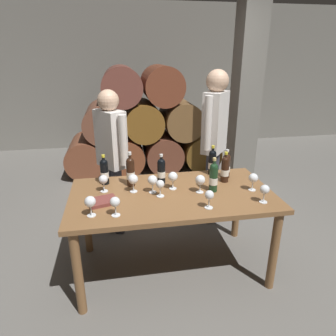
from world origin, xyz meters
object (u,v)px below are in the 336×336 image
wine_glass_3 (265,190)px  wine_glass_7 (253,178)px  wine_bottle_0 (161,171)px  wine_glass_0 (115,203)px  wine_glass_10 (152,181)px  taster_seated_left (112,152)px  wine_bottle_2 (104,171)px  wine_bottle_1 (212,162)px  wine_glass_8 (90,202)px  wine_bottle_6 (226,165)px  wine_bottle_4 (225,169)px  wine_bottle_3 (130,171)px  wine_glass_5 (160,185)px  wine_glass_2 (200,180)px  wine_glass_9 (173,177)px  sommelier_presenting (214,135)px  tasting_notebook (102,201)px  wine_glass_1 (209,196)px  wine_glass_4 (103,180)px  wine_bottle_5 (214,177)px  dining_table (172,203)px  wine_glass_6 (133,180)px

wine_glass_3 → wine_glass_7: 0.23m
wine_bottle_0 → wine_glass_0: size_ratio=1.84×
wine_glass_10 → taster_seated_left: size_ratio=0.10×
wine_bottle_2 → wine_glass_0: size_ratio=1.85×
wine_bottle_1 → wine_glass_8: 1.26m
wine_bottle_6 → wine_glass_8: size_ratio=1.77×
wine_bottle_4 → taster_seated_left: bearing=150.9°
wine_bottle_3 → wine_glass_5: wine_bottle_3 is taller
wine_glass_3 → taster_seated_left: size_ratio=0.10×
wine_bottle_3 → wine_bottle_6: size_ratio=1.14×
wine_bottle_0 → wine_glass_2: size_ratio=1.74×
wine_bottle_1 → wine_glass_9: bearing=-148.6°
wine_bottle_0 → wine_bottle_6: (0.62, 0.02, 0.00)m
sommelier_presenting → wine_bottle_3: bearing=-150.2°
wine_bottle_0 → tasting_notebook: size_ratio=1.24×
wine_glass_1 → wine_glass_4: size_ratio=0.97×
wine_glass_8 → wine_bottle_5: bearing=14.1°
wine_bottle_0 → wine_glass_1: (0.28, -0.53, -0.02)m
wine_bottle_4 → wine_glass_2: bearing=-146.8°
wine_glass_3 → wine_glass_4: (-1.24, 0.42, 0.00)m
wine_glass_4 → wine_bottle_2: bearing=87.9°
dining_table → wine_glass_2: (0.23, -0.03, 0.20)m
sommelier_presenting → wine_glass_3: bearing=-85.8°
wine_glass_3 → wine_glass_5: (-0.78, 0.24, -0.00)m
wine_glass_3 → sommelier_presenting: size_ratio=0.09×
wine_bottle_6 → wine_glass_5: 0.73m
wine_bottle_3 → wine_glass_7: 1.06m
wine_glass_8 → sommelier_presenting: 1.62m
dining_table → wine_bottle_2: bearing=152.1°
wine_bottle_5 → wine_glass_1: 0.31m
wine_glass_1 → wine_glass_4: wine_glass_4 is taller
wine_bottle_4 → wine_glass_6: size_ratio=1.80×
dining_table → wine_glass_9: 0.22m
wine_bottle_4 → wine_glass_1: size_ratio=1.95×
wine_bottle_4 → wine_glass_0: wine_bottle_4 is taller
wine_bottle_4 → wine_glass_7: bearing=-52.3°
wine_bottle_4 → taster_seated_left: size_ratio=0.18×
wine_bottle_4 → tasting_notebook: size_ratio=1.28×
wine_bottle_6 → wine_glass_2: (-0.33, -0.28, -0.01)m
wine_glass_6 → wine_glass_9: size_ratio=1.01×
wine_glass_2 → wine_glass_4: 0.81m
wine_bottle_2 → wine_glass_9: 0.62m
wine_glass_4 → sommelier_presenting: bearing=28.0°
wine_bottle_2 → wine_bottle_6: size_ratio=1.00×
wine_glass_7 → wine_glass_6: bearing=171.8°
wine_bottle_3 → wine_glass_10: size_ratio=2.01×
wine_glass_4 → wine_glass_5: 0.49m
wine_glass_1 → wine_glass_8: bearing=177.8°
wine_bottle_6 → wine_glass_0: 1.17m
wine_glass_5 → wine_glass_8: 0.58m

